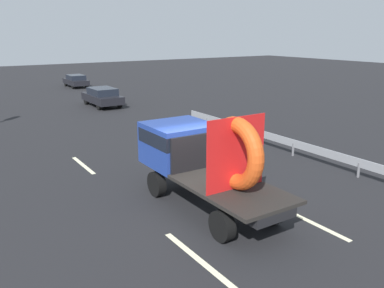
# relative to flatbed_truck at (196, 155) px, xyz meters

# --- Properties ---
(ground_plane) EXTENTS (120.00, 120.00, 0.00)m
(ground_plane) POSITION_rel_flatbed_truck_xyz_m (-0.01, -0.49, -1.48)
(ground_plane) COLOR black
(flatbed_truck) EXTENTS (2.02, 5.50, 3.01)m
(flatbed_truck) POSITION_rel_flatbed_truck_xyz_m (0.00, 0.00, 0.00)
(flatbed_truck) COLOR black
(flatbed_truck) RESTS_ON ground_plane
(distant_sedan) EXTENTS (1.73, 4.03, 1.31)m
(distant_sedan) POSITION_rel_flatbed_truck_xyz_m (3.69, 17.54, -0.78)
(distant_sedan) COLOR black
(distant_sedan) RESTS_ON ground_plane
(guardrail) EXTENTS (0.10, 12.69, 0.71)m
(guardrail) POSITION_rel_flatbed_truck_xyz_m (6.10, 3.23, -0.96)
(guardrail) COLOR gray
(guardrail) RESTS_ON ground_plane
(lane_dash_left_near) EXTENTS (0.16, 2.98, 0.01)m
(lane_dash_left_near) POSITION_rel_flatbed_truck_xyz_m (-1.85, -2.95, -1.48)
(lane_dash_left_near) COLOR beige
(lane_dash_left_near) RESTS_ON ground_plane
(lane_dash_left_far) EXTENTS (0.16, 2.46, 0.01)m
(lane_dash_left_far) POSITION_rel_flatbed_truck_xyz_m (-1.85, 5.30, -1.48)
(lane_dash_left_far) COLOR beige
(lane_dash_left_far) RESTS_ON ground_plane
(lane_dash_right_near) EXTENTS (0.16, 2.55, 0.01)m
(lane_dash_right_near) POSITION_rel_flatbed_truck_xyz_m (1.85, -3.05, -1.48)
(lane_dash_right_near) COLOR beige
(lane_dash_right_near) RESTS_ON ground_plane
(lane_dash_right_far) EXTENTS (0.16, 2.75, 0.01)m
(lane_dash_right_far) POSITION_rel_flatbed_truck_xyz_m (1.85, 4.99, -1.48)
(lane_dash_right_far) COLOR beige
(lane_dash_right_far) RESTS_ON ground_plane
(oncoming_car) EXTENTS (1.54, 3.59, 1.17)m
(oncoming_car) POSITION_rel_flatbed_truck_xyz_m (5.37, 28.90, -0.86)
(oncoming_car) COLOR black
(oncoming_car) RESTS_ON ground_plane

